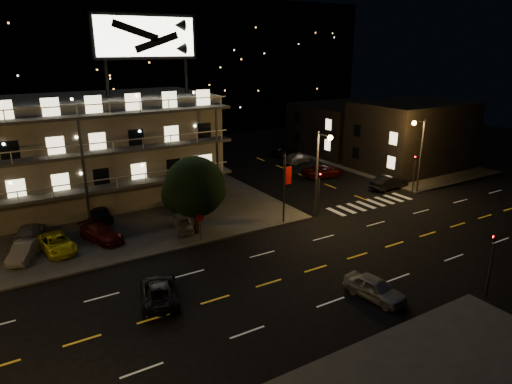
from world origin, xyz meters
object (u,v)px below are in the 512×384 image
lot_car_4 (183,223)px  tree (194,189)px  side_car_0 (389,182)px  road_car_east (375,288)px  lot_car_2 (56,243)px  lot_car_7 (29,233)px  road_car_west (159,290)px

lot_car_4 → tree: bearing=-45.4°
side_car_0 → lot_car_4: bearing=87.3°
side_car_0 → road_car_east: bearing=129.5°
lot_car_2 → lot_car_7: (-1.58, 3.44, -0.01)m
tree → road_car_west: tree is taller
lot_car_2 → side_car_0: size_ratio=0.98×
tree → road_car_east: (5.38, -15.19, -3.36)m
tree → lot_car_2: (-10.59, 2.28, -3.28)m
tree → lot_car_7: (-12.17, 5.72, -3.29)m
tree → side_car_0: 23.81m
lot_car_2 → road_car_east: bearing=-56.3°
road_car_east → road_car_west: road_car_east is taller
lot_car_2 → road_car_east: 23.67m
tree → lot_car_7: tree is taller
lot_car_4 → road_car_west: 11.03m
lot_car_7 → tree: bearing=172.2°
side_car_0 → lot_car_2: bearing=85.7°
road_car_east → road_car_west: 13.50m
tree → lot_car_4: (-0.66, 1.15, -3.28)m
lot_car_7 → road_car_east: (17.54, -20.91, -0.07)m
lot_car_2 → lot_car_4: (9.93, -1.13, -0.01)m
lot_car_2 → road_car_east: lot_car_2 is taller
lot_car_4 → road_car_west: (-5.60, -9.51, -0.10)m
lot_car_4 → lot_car_7: 12.38m
lot_car_2 → side_car_0: (34.16, -1.63, -0.02)m
lot_car_2 → lot_car_7: lot_car_2 is taller
tree → road_car_west: bearing=-126.9°
lot_car_7 → road_car_west: (5.90, -14.07, -0.10)m
tree → side_car_0: tree is taller
lot_car_4 → lot_car_7: lot_car_4 is taller
lot_car_4 → lot_car_7: size_ratio=0.86×
tree → road_car_east: bearing=-70.5°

